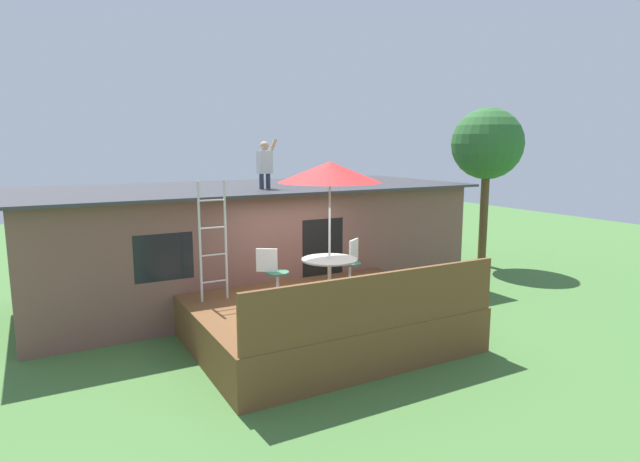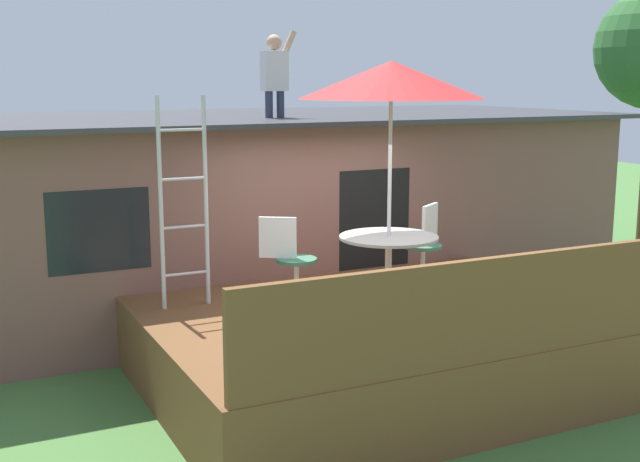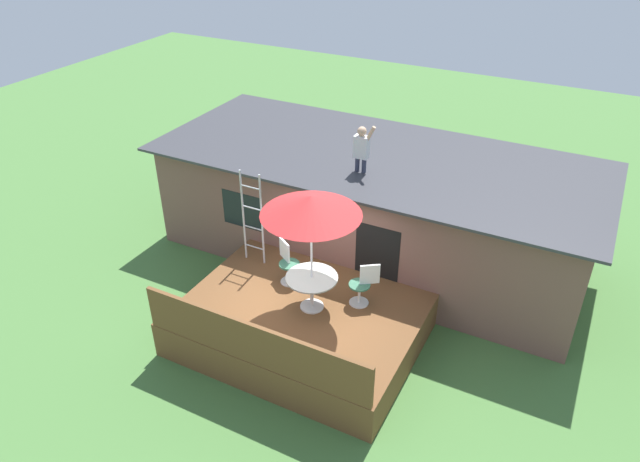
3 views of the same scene
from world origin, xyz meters
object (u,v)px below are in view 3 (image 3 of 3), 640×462
Objects in this scene: patio_table at (312,284)px; patio_umbrella at (311,206)px; step_ladder at (253,218)px; person_figure at (362,146)px; patio_chair_right at (363,285)px; patio_chair_left at (288,263)px.

patio_table is 1.76m from patio_umbrella.
patio_umbrella reaches higher than step_ladder.
person_figure reaches higher than patio_umbrella.
person_figure is 3.03m from patio_chair_right.
person_figure is at bearing 93.48° from patio_umbrella.
person_figure is at bearing 44.30° from step_ladder.
step_ladder reaches higher than patio_chair_left.
patio_table is at bearing -131.63° from patio_umbrella.
patio_chair_right is at bearing -63.52° from person_figure.
step_ladder is at bearing -164.35° from patio_chair_left.
patio_chair_right is at bearing -6.17° from step_ladder.
patio_umbrella is at bearing 0.00° from patio_chair_right.
patio_chair_left is (-0.88, 0.57, -0.13)m from patio_table.
patio_table is at bearing -86.52° from person_figure.
step_ladder is 2.87m from patio_chair_right.
person_figure is (1.77, 1.73, 1.37)m from step_ladder.
patio_umbrella reaches higher than patio_chair_right.
patio_table is at bearing -24.85° from step_ladder.
patio_umbrella is 2.63m from person_figure.
patio_umbrella is 2.47m from step_ladder.
patio_table is at bearing -0.00° from patio_chair_left.
patio_chair_right is at bearing 34.87° from patio_umbrella.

